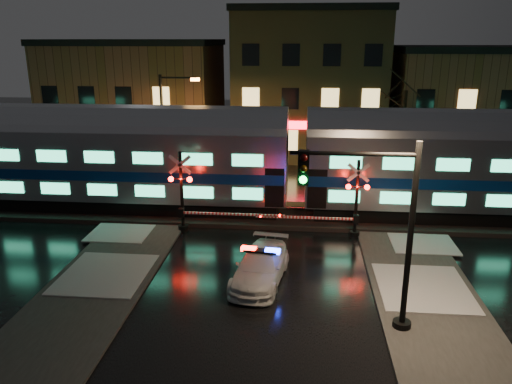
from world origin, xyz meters
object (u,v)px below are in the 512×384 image
crossing_signal_left (188,200)px  traffic_light (378,234)px  crossing_signal_right (349,207)px  police_car (260,266)px  streetlight (167,126)px

crossing_signal_left → traffic_light: traffic_light is taller
crossing_signal_left → traffic_light: 11.77m
traffic_light → crossing_signal_right: bearing=97.5°
traffic_light → police_car: bearing=148.9°
police_car → traffic_light: bearing=-29.8°
crossing_signal_left → police_car: bearing=-51.3°
traffic_light → streetlight: bearing=132.7°
crossing_signal_right → streetlight: 13.00m
crossing_signal_right → traffic_light: bearing=-89.0°
police_car → crossing_signal_left: size_ratio=0.80×
streetlight → crossing_signal_right: bearing=-31.7°
police_car → streetlight: (-6.88, 11.81, 3.65)m
police_car → traffic_light: size_ratio=0.72×
traffic_light → streetlight: streetlight is taller
traffic_light → streetlight: size_ratio=0.88×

